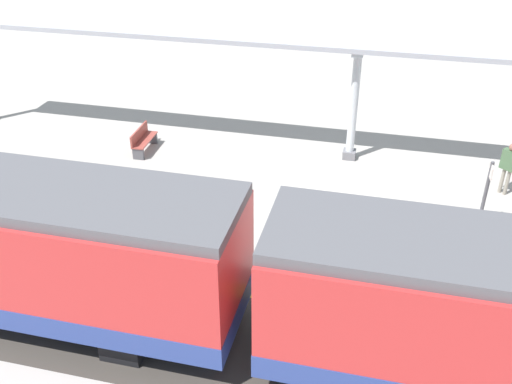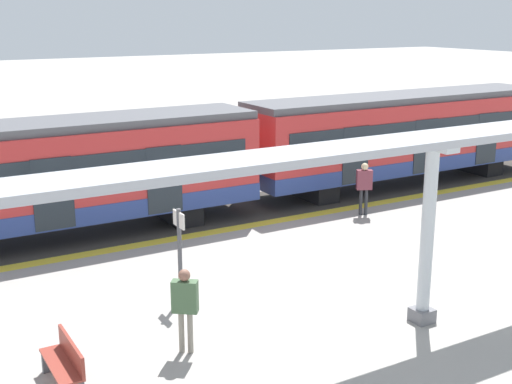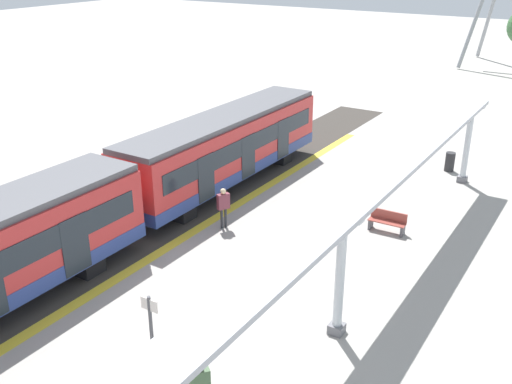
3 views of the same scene
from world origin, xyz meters
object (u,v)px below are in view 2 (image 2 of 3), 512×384
at_px(train_near_carriage, 41,179).
at_px(platform_info_sign, 180,246).
at_px(canopy_pillar_second, 427,234).
at_px(passenger_waiting_near_edge, 364,183).
at_px(passenger_by_the_benches, 185,301).
at_px(train_far_carriage, 401,137).
at_px(bench_near_end, 65,363).

xyz_separation_m(train_near_carriage, platform_info_sign, (5.95, 1.66, -0.50)).
height_order(canopy_pillar_second, passenger_waiting_near_edge, canopy_pillar_second).
distance_m(canopy_pillar_second, passenger_by_the_benches, 5.21).
bearing_deg(train_near_carriage, passenger_by_the_benches, 4.93).
bearing_deg(train_far_carriage, bench_near_end, -61.21).
bearing_deg(train_near_carriage, platform_info_sign, 15.59).
bearing_deg(train_far_carriage, canopy_pillar_second, -39.48).
height_order(train_far_carriage, canopy_pillar_second, canopy_pillar_second).
bearing_deg(canopy_pillar_second, bench_near_end, -99.58).
bearing_deg(passenger_waiting_near_edge, platform_info_sign, -67.64).
bearing_deg(passenger_by_the_benches, bench_near_end, -88.50).
height_order(train_far_carriage, passenger_waiting_near_edge, train_far_carriage).
distance_m(train_near_carriage, canopy_pillar_second, 11.17).
distance_m(platform_info_sign, passenger_waiting_near_edge, 8.67).
distance_m(train_near_carriage, platform_info_sign, 6.20).
height_order(train_near_carriage, canopy_pillar_second, canopy_pillar_second).
height_order(train_near_carriage, train_far_carriage, same).
bearing_deg(canopy_pillar_second, train_far_carriage, 140.52).
height_order(train_near_carriage, bench_near_end, train_near_carriage).
relative_size(train_near_carriage, bench_near_end, 8.68).
distance_m(bench_near_end, platform_info_sign, 4.19).
relative_size(canopy_pillar_second, passenger_by_the_benches, 2.26).
bearing_deg(platform_info_sign, canopy_pillar_second, 47.69).
bearing_deg(bench_near_end, platform_info_sign, 126.27).
relative_size(platform_info_sign, passenger_by_the_benches, 1.27).
relative_size(canopy_pillar_second, bench_near_end, 2.60).
xyz_separation_m(train_far_carriage, bench_near_end, (8.38, -15.25, -1.39)).
xyz_separation_m(platform_info_sign, passenger_by_the_benches, (2.36, -0.94, -0.25)).
xyz_separation_m(train_near_carriage, bench_near_end, (8.38, -1.64, -1.39)).
distance_m(bench_near_end, passenger_waiting_near_edge, 12.70).
bearing_deg(canopy_pillar_second, platform_info_sign, -132.31).
xyz_separation_m(train_far_carriage, passenger_waiting_near_edge, (2.66, -3.93, -0.74)).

